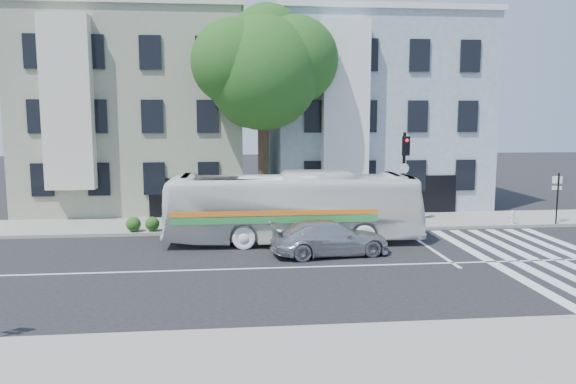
{
  "coord_description": "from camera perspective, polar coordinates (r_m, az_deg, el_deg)",
  "views": [
    {
      "loc": [
        -1.7,
        -19.55,
        5.43
      ],
      "look_at": [
        0.62,
        2.6,
        2.4
      ],
      "focal_mm": 35.0,
      "sensor_mm": 36.0,
      "label": 1
    }
  ],
  "objects": [
    {
      "name": "ground",
      "position": [
        20.36,
        -0.98,
        -7.72
      ],
      "size": [
        120.0,
        120.0,
        0.0
      ],
      "primitive_type": "plane",
      "color": "black",
      "rests_on": "ground"
    },
    {
      "name": "sidewalk_near",
      "position": [
        12.85,
        2.28,
        -16.9
      ],
      "size": [
        80.0,
        4.0,
        0.15
      ],
      "primitive_type": "cube",
      "color": "gray",
      "rests_on": "ground"
    },
    {
      "name": "street_tree",
      "position": [
        28.44,
        -2.47,
        12.59
      ],
      "size": [
        7.3,
        5.9,
        11.1
      ],
      "color": "#2D2116",
      "rests_on": "ground"
    },
    {
      "name": "fire_hydrant",
      "position": [
        29.72,
        21.82,
        -2.37
      ],
      "size": [
        0.38,
        0.22,
        0.67
      ],
      "rotation": [
        0.0,
        0.0,
        -0.11
      ],
      "color": "beige",
      "rests_on": "sidewalk_far"
    },
    {
      "name": "sedan",
      "position": [
        22.13,
        4.29,
        -4.67
      ],
      "size": [
        2.5,
        4.88,
        1.36
      ],
      "primitive_type": "imported",
      "rotation": [
        0.0,
        0.0,
        1.7
      ],
      "color": "silver",
      "rests_on": "ground"
    },
    {
      "name": "building_right",
      "position": [
        35.63,
        8.23,
        7.78
      ],
      "size": [
        12.0,
        10.0,
        11.0
      ],
      "primitive_type": "cube",
      "color": "#85949F",
      "rests_on": "ground"
    },
    {
      "name": "traffic_signal",
      "position": [
        28.18,
        11.75,
        2.63
      ],
      "size": [
        0.48,
        0.55,
        4.63
      ],
      "rotation": [
        0.0,
        0.0,
        0.27
      ],
      "color": "black",
      "rests_on": "ground"
    },
    {
      "name": "sidewalk_far",
      "position": [
        28.12,
        -2.4,
        -3.24
      ],
      "size": [
        80.0,
        4.0,
        0.15
      ],
      "primitive_type": "cube",
      "color": "gray",
      "rests_on": "ground"
    },
    {
      "name": "bus",
      "position": [
        24.1,
        0.51,
        -1.57
      ],
      "size": [
        2.87,
        11.03,
        3.05
      ],
      "primitive_type": "imported",
      "rotation": [
        0.0,
        0.0,
        1.54
      ],
      "color": "white",
      "rests_on": "ground"
    },
    {
      "name": "building_left",
      "position": [
        34.96,
        -14.83,
        7.61
      ],
      "size": [
        12.0,
        10.0,
        11.0
      ],
      "primitive_type": "cube",
      "color": "gray",
      "rests_on": "ground"
    },
    {
      "name": "far_sign_pole",
      "position": [
        30.48,
        25.68,
        0.04
      ],
      "size": [
        0.45,
        0.22,
        2.53
      ],
      "rotation": [
        0.0,
        0.0,
        -0.28
      ],
      "color": "black",
      "rests_on": "sidewalk_far"
    },
    {
      "name": "hedge",
      "position": [
        26.37,
        -6.26,
        -3.08
      ],
      "size": [
        8.48,
        2.65,
        0.7
      ],
      "primitive_type": null,
      "rotation": [
        0.0,
        0.0,
        0.22
      ],
      "color": "#2B6420",
      "rests_on": "sidewalk_far"
    }
  ]
}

